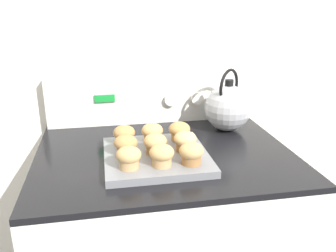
{
  "coord_description": "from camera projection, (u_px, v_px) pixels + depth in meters",
  "views": [
    {
      "loc": [
        -0.18,
        -0.69,
        1.35
      ],
      "look_at": [
        0.0,
        0.29,
        1.0
      ],
      "focal_mm": 38.0,
      "sensor_mm": 36.0,
      "label": 1
    }
  ],
  "objects": [
    {
      "name": "muffin_pan",
      "position": [
        156.0,
        156.0,
        1.06
      ],
      "size": [
        0.3,
        0.3,
        0.02
      ],
      "color": "slate",
      "rests_on": "stove_range"
    },
    {
      "name": "muffin_r2_c2",
      "position": [
        179.0,
        131.0,
        1.14
      ],
      "size": [
        0.07,
        0.07,
        0.06
      ],
      "color": "#A37A4C",
      "rests_on": "muffin_pan"
    },
    {
      "name": "muffin_r1_c2",
      "position": [
        185.0,
        141.0,
        1.06
      ],
      "size": [
        0.07,
        0.07,
        0.06
      ],
      "color": "olive",
      "rests_on": "muffin_pan"
    },
    {
      "name": "muffin_r2_c0",
      "position": [
        124.0,
        135.0,
        1.11
      ],
      "size": [
        0.07,
        0.07,
        0.06
      ],
      "color": "#A37A4C",
      "rests_on": "muffin_pan"
    },
    {
      "name": "muffin_r1_c1",
      "position": [
        155.0,
        143.0,
        1.04
      ],
      "size": [
        0.07,
        0.07,
        0.06
      ],
      "color": "olive",
      "rests_on": "muffin_pan"
    },
    {
      "name": "muffin_r0_c0",
      "position": [
        129.0,
        157.0,
        0.95
      ],
      "size": [
        0.07,
        0.07,
        0.06
      ],
      "color": "tan",
      "rests_on": "muffin_pan"
    },
    {
      "name": "muffin_r2_c1",
      "position": [
        152.0,
        132.0,
        1.13
      ],
      "size": [
        0.07,
        0.07,
        0.06
      ],
      "color": "tan",
      "rests_on": "muffin_pan"
    },
    {
      "name": "muffin_r0_c1",
      "position": [
        162.0,
        155.0,
        0.96
      ],
      "size": [
        0.07,
        0.07,
        0.06
      ],
      "color": "tan",
      "rests_on": "muffin_pan"
    },
    {
      "name": "muffin_r1_c0",
      "position": [
        126.0,
        145.0,
        1.03
      ],
      "size": [
        0.07,
        0.07,
        0.06
      ],
      "color": "#A37A4C",
      "rests_on": "muffin_pan"
    },
    {
      "name": "tea_kettle",
      "position": [
        228.0,
        107.0,
        1.28
      ],
      "size": [
        0.18,
        0.17,
        0.23
      ],
      "color": "#ADAFB5",
      "rests_on": "stove_range"
    },
    {
      "name": "wall_back",
      "position": [
        148.0,
        42.0,
        1.35
      ],
      "size": [
        8.0,
        0.05,
        2.4
      ],
      "color": "silver",
      "rests_on": "ground_plane"
    },
    {
      "name": "control_panel",
      "position": [
        151.0,
        98.0,
        1.37
      ],
      "size": [
        0.78,
        0.07,
        0.19
      ],
      "color": "white",
      "rests_on": "stove_range"
    },
    {
      "name": "muffin_r0_c2",
      "position": [
        191.0,
        153.0,
        0.97
      ],
      "size": [
        0.07,
        0.07,
        0.06
      ],
      "color": "olive",
      "rests_on": "muffin_pan"
    }
  ]
}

